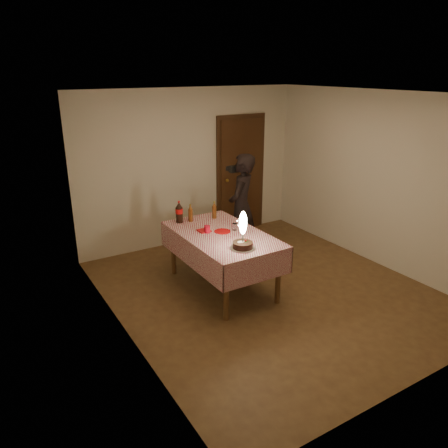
{
  "coord_description": "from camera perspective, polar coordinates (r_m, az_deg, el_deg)",
  "views": [
    {
      "loc": [
        -3.3,
        -4.24,
        2.89
      ],
      "look_at": [
        -0.49,
        0.37,
        0.95
      ],
      "focal_mm": 35.0,
      "sensor_mm": 36.0,
      "label": 1
    }
  ],
  "objects": [
    {
      "name": "birthday_cake",
      "position": [
        5.32,
        2.47,
        -1.86
      ],
      "size": [
        0.31,
        0.31,
        0.47
      ],
      "color": "white",
      "rests_on": "dining_table"
    },
    {
      "name": "red_plate",
      "position": [
        5.89,
        -0.2,
        -0.96
      ],
      "size": [
        0.22,
        0.22,
        0.01
      ],
      "primitive_type": "cylinder",
      "color": "red",
      "rests_on": "dining_table"
    },
    {
      "name": "dining_table",
      "position": [
        5.87,
        -0.25,
        -2.21
      ],
      "size": [
        1.02,
        1.72,
        0.8
      ],
      "color": "brown",
      "rests_on": "ground"
    },
    {
      "name": "clear_cup",
      "position": [
        5.94,
        1.37,
        -0.36
      ],
      "size": [
        0.07,
        0.07,
        0.09
      ],
      "primitive_type": "cylinder",
      "color": "white",
      "rests_on": "dining_table"
    },
    {
      "name": "photographer",
      "position": [
        6.82,
        2.29,
        2.25
      ],
      "size": [
        0.73,
        0.7,
        1.67
      ],
      "color": "black",
      "rests_on": "ground"
    },
    {
      "name": "room_shell",
      "position": [
        5.59,
        6.17,
        6.88
      ],
      "size": [
        4.04,
        4.54,
        2.62
      ],
      "color": "beige",
      "rests_on": "ground"
    },
    {
      "name": "amber_bottle_left",
      "position": [
        6.27,
        -4.41,
        1.39
      ],
      "size": [
        0.06,
        0.06,
        0.25
      ],
      "color": "#602F10",
      "rests_on": "dining_table"
    },
    {
      "name": "cola_bottle",
      "position": [
        6.23,
        -5.88,
        1.55
      ],
      "size": [
        0.1,
        0.1,
        0.32
      ],
      "color": "black",
      "rests_on": "dining_table"
    },
    {
      "name": "napkin_stack",
      "position": [
        5.9,
        -2.63,
        -0.87
      ],
      "size": [
        0.15,
        0.15,
        0.02
      ],
      "primitive_type": "cube",
      "color": "red",
      "rests_on": "dining_table"
    },
    {
      "name": "ground",
      "position": [
        6.1,
        5.77,
        -8.63
      ],
      "size": [
        4.0,
        4.5,
        0.01
      ],
      "primitive_type": "cube",
      "color": "brown",
      "rests_on": "ground"
    },
    {
      "name": "red_cup",
      "position": [
        5.84,
        -2.23,
        -0.68
      ],
      "size": [
        0.08,
        0.08,
        0.1
      ],
      "primitive_type": "cylinder",
      "color": "#B50C20",
      "rests_on": "dining_table"
    },
    {
      "name": "amber_bottle_right",
      "position": [
        6.39,
        -1.27,
        1.79
      ],
      "size": [
        0.06,
        0.06,
        0.25
      ],
      "color": "#602F10",
      "rests_on": "dining_table"
    }
  ]
}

